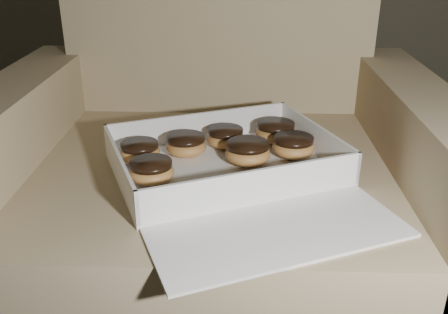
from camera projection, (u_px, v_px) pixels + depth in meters
armchair at (215, 200)px, 1.09m from camera, size 0.91×0.77×0.95m
bakery_box at (234, 173)px, 0.90m from camera, size 0.54×0.57×0.07m
donut_a at (276, 131)px, 1.04m from camera, size 0.08×0.08×0.04m
donut_b at (293, 146)px, 0.97m from camera, size 0.08×0.08×0.04m
donut_c at (248, 152)px, 0.94m from camera, size 0.09×0.09×0.04m
donut_d at (140, 151)px, 0.95m from camera, size 0.08×0.08×0.04m
donut_e at (152, 171)px, 0.87m from camera, size 0.08×0.08×0.04m
donut_f at (225, 137)px, 1.01m from camera, size 0.08×0.08×0.04m
donut_g at (186, 145)px, 0.98m from camera, size 0.08×0.08×0.04m
crumb_a at (252, 175)px, 0.90m from camera, size 0.01×0.01×0.00m
crumb_b at (228, 183)px, 0.87m from camera, size 0.01×0.01×0.00m
crumb_c at (181, 193)px, 0.84m from camera, size 0.01×0.01×0.00m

